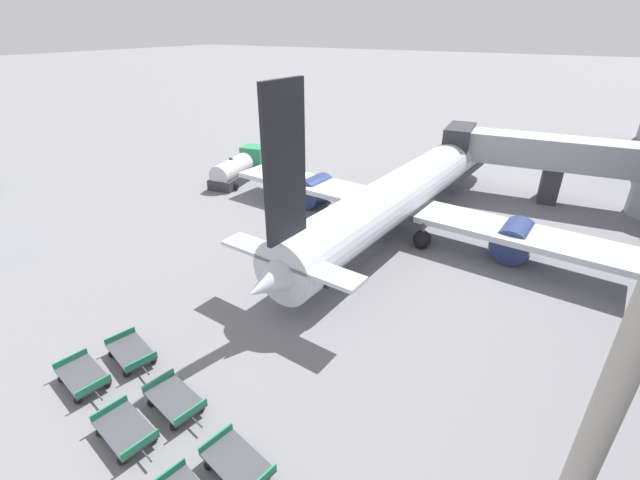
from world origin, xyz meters
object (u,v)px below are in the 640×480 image
Objects in this scene: baggage_dolly_row_near_col_b at (125,430)px; baggage_dolly_row_mid_a_col_a at (131,352)px; baggage_dolly_row_mid_a_col_c at (237,464)px; airplane at (405,194)px; baggage_dolly_row_near_col_a at (83,376)px; baggage_dolly_row_mid_a_col_b at (175,400)px; fuel_tanker_primary at (238,169)px.

baggage_dolly_row_mid_a_col_a is (-3.72, 3.15, 0.00)m from baggage_dolly_row_near_col_b.
airplane is at bearing 96.51° from baggage_dolly_row_mid_a_col_c.
baggage_dolly_row_near_col_a is 1.00× the size of baggage_dolly_row_mid_a_col_a.
airplane is 24.40m from baggage_dolly_row_mid_a_col_c.
baggage_dolly_row_mid_a_col_c is at bearing -12.06° from baggage_dolly_row_mid_a_col_b.
baggage_dolly_row_mid_a_col_c is (8.60, -1.95, 0.00)m from baggage_dolly_row_mid_a_col_a.
baggage_dolly_row_mid_a_col_b is at bearing 76.06° from baggage_dolly_row_near_col_b.
airplane is at bearing 75.22° from baggage_dolly_row_mid_a_col_a.
baggage_dolly_row_near_col_a is (-6.40, -24.41, -2.35)m from airplane.
baggage_dolly_row_mid_a_col_b is at bearing -93.96° from airplane.
baggage_dolly_row_mid_a_col_b is at bearing -54.67° from fuel_tanker_primary.
baggage_dolly_row_mid_a_col_c is at bearing -83.49° from airplane.
baggage_dolly_row_near_col_a and baggage_dolly_row_mid_a_col_b have the same top height.
fuel_tanker_primary reaches higher than baggage_dolly_row_near_col_b.
airplane is 23.37m from baggage_dolly_row_mid_a_col_b.
baggage_dolly_row_near_col_b is 1.00× the size of baggage_dolly_row_mid_a_col_c.
baggage_dolly_row_near_col_b is (4.27, -0.91, 0.00)m from baggage_dolly_row_near_col_a.
baggage_dolly_row_mid_a_col_a is at bearing -104.78° from airplane.
baggage_dolly_row_mid_a_col_b is at bearing 14.20° from baggage_dolly_row_near_col_a.
baggage_dolly_row_mid_a_col_c is (9.16, 0.28, 0.00)m from baggage_dolly_row_near_col_a.
baggage_dolly_row_near_col_b is 1.00× the size of baggage_dolly_row_mid_a_col_b.
airplane is 10.52× the size of baggage_dolly_row_near_col_a.
baggage_dolly_row_mid_a_col_b is at bearing -13.54° from baggage_dolly_row_mid_a_col_a.
fuel_tanker_primary is 2.70× the size of baggage_dolly_row_near_col_b.
baggage_dolly_row_near_col_a and baggage_dolly_row_mid_a_col_a have the same top height.
baggage_dolly_row_mid_a_col_a is (13.81, -24.45, -0.75)m from fuel_tanker_primary.
baggage_dolly_row_near_col_a is 4.37m from baggage_dolly_row_near_col_b.
baggage_dolly_row_near_col_a is 2.30m from baggage_dolly_row_mid_a_col_a.
baggage_dolly_row_near_col_b is at bearing -166.23° from baggage_dolly_row_mid_a_col_c.
baggage_dolly_row_mid_a_col_a is 8.82m from baggage_dolly_row_mid_a_col_c.
airplane is 25.35m from baggage_dolly_row_near_col_a.
baggage_dolly_row_mid_a_col_c is at bearing -12.79° from baggage_dolly_row_mid_a_col_a.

